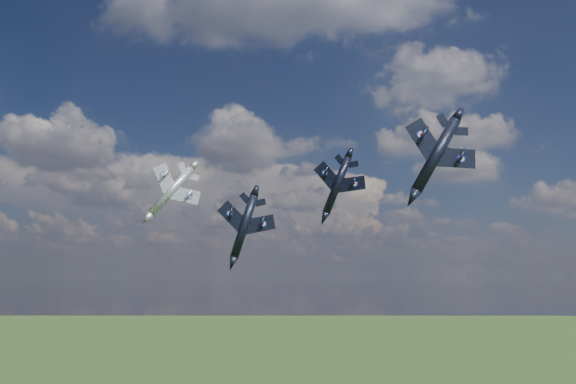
% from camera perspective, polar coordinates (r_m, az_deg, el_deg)
% --- Properties ---
extents(jet_lead_navy, '(11.86, 15.46, 6.16)m').
position_cam_1_polar(jet_lead_navy, '(94.09, -4.47, -3.46)').
color(jet_lead_navy, black).
extents(jet_right_navy, '(11.91, 14.70, 7.07)m').
position_cam_1_polar(jet_right_navy, '(64.61, 14.80, 3.64)').
color(jet_right_navy, black).
extents(jet_high_navy, '(14.77, 18.18, 7.64)m').
position_cam_1_polar(jet_high_navy, '(111.62, 5.02, 0.72)').
color(jet_high_navy, black).
extents(jet_left_silver, '(13.44, 15.95, 8.29)m').
position_cam_1_polar(jet_left_silver, '(92.75, -11.77, 0.10)').
color(jet_left_silver, gray).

